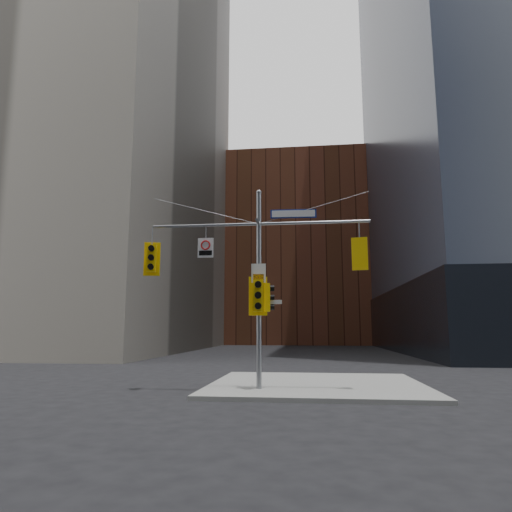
% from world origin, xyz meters
% --- Properties ---
extents(ground, '(160.00, 160.00, 0.00)m').
position_xyz_m(ground, '(0.00, 0.00, 0.00)').
color(ground, black).
rests_on(ground, ground).
extents(sidewalk_corner, '(8.00, 8.00, 0.15)m').
position_xyz_m(sidewalk_corner, '(2.00, 4.00, 0.07)').
color(sidewalk_corner, gray).
rests_on(sidewalk_corner, ground).
extents(tower_nw, '(36.00, 36.00, 80.00)m').
position_xyz_m(tower_nw, '(-28.00, 32.00, 40.00)').
color(tower_nw, gray).
rests_on(tower_nw, ground).
extents(brick_midrise, '(26.00, 20.00, 28.00)m').
position_xyz_m(brick_midrise, '(0.00, 58.00, 14.00)').
color(brick_midrise, brown).
rests_on(brick_midrise, ground).
extents(signal_assembly, '(8.00, 0.80, 7.30)m').
position_xyz_m(signal_assembly, '(0.00, 1.99, 4.42)').
color(signal_assembly, gray).
rests_on(signal_assembly, ground).
extents(traffic_light_west_arm, '(0.60, 0.55, 1.27)m').
position_xyz_m(traffic_light_west_arm, '(-4.04, 2.01, 4.80)').
color(traffic_light_west_arm, yellow).
rests_on(traffic_light_west_arm, ground).
extents(traffic_light_east_arm, '(0.55, 0.49, 1.16)m').
position_xyz_m(traffic_light_east_arm, '(3.60, 1.99, 4.80)').
color(traffic_light_east_arm, yellow).
rests_on(traffic_light_east_arm, ground).
extents(traffic_light_pole_side, '(0.42, 0.35, 1.01)m').
position_xyz_m(traffic_light_pole_side, '(0.32, 2.01, 3.30)').
color(traffic_light_pole_side, yellow).
rests_on(traffic_light_pole_side, ground).
extents(traffic_light_pole_front, '(0.66, 0.56, 1.38)m').
position_xyz_m(traffic_light_pole_front, '(-0.00, 1.73, 3.35)').
color(traffic_light_pole_front, yellow).
rests_on(traffic_light_pole_front, ground).
extents(street_sign_blade, '(1.67, 0.11, 0.33)m').
position_xyz_m(street_sign_blade, '(1.27, 2.00, 6.35)').
color(street_sign_blade, navy).
rests_on(street_sign_blade, ground).
extents(regulatory_sign_arm, '(0.59, 0.07, 0.73)m').
position_xyz_m(regulatory_sign_arm, '(-1.98, 1.97, 5.17)').
color(regulatory_sign_arm, silver).
rests_on(regulatory_sign_arm, ground).
extents(regulatory_sign_pole, '(0.52, 0.05, 0.68)m').
position_xyz_m(regulatory_sign_pole, '(0.00, 1.88, 4.15)').
color(regulatory_sign_pole, silver).
rests_on(regulatory_sign_pole, ground).
extents(street_blade_ew, '(0.74, 0.09, 0.15)m').
position_xyz_m(street_blade_ew, '(0.45, 2.00, 3.14)').
color(street_blade_ew, silver).
rests_on(street_blade_ew, ground).
extents(street_blade_ns, '(0.09, 0.72, 0.14)m').
position_xyz_m(street_blade_ns, '(0.00, 2.45, 2.89)').
color(street_blade_ns, '#145926').
rests_on(street_blade_ns, ground).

